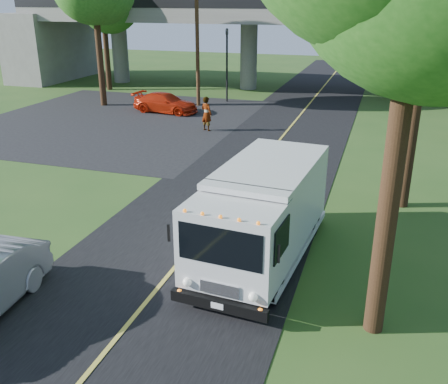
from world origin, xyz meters
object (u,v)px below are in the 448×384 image
at_px(traffic_signal, 227,57).
at_px(utility_pole, 197,39).
at_px(red_sedan, 166,103).
at_px(step_van, 263,211).
at_px(pedestrian, 207,114).

relative_size(traffic_signal, utility_pole, 0.58).
bearing_deg(red_sedan, utility_pole, -18.51).
bearing_deg(traffic_signal, red_sedan, -119.87).
height_order(traffic_signal, step_van, traffic_signal).
bearing_deg(utility_pole, pedestrian, -65.62).
bearing_deg(pedestrian, red_sedan, -18.26).
relative_size(step_van, red_sedan, 1.53).
bearing_deg(pedestrian, traffic_signal, -56.61).
distance_m(traffic_signal, pedestrian, 9.06).
relative_size(utility_pole, pedestrian, 4.54).
height_order(red_sedan, pedestrian, pedestrian).
bearing_deg(red_sedan, step_van, -142.43).
bearing_deg(pedestrian, step_van, 139.21).
distance_m(traffic_signal, red_sedan, 6.13).
bearing_deg(step_van, utility_pole, 119.93).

